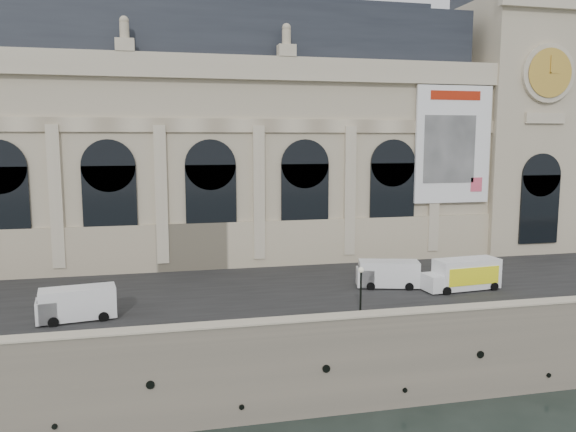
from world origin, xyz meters
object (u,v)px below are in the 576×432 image
object	(u,v)px
van_c	(385,274)
lamp_right	(361,294)
box_truck	(463,275)
van_b	(73,304)

from	to	relation	value
van_c	lamp_right	distance (m)	10.10
box_truck	van_c	bearing A→B (deg)	160.12
van_b	lamp_right	world-z (taller)	lamp_right
van_c	box_truck	xyz separation A→B (m)	(6.53, -2.36, 0.16)
van_c	box_truck	world-z (taller)	box_truck
van_b	box_truck	size ratio (longest dim) A/B	0.81
van_b	box_truck	xyz separation A→B (m)	(33.08, 1.57, 0.15)
van_b	van_c	world-z (taller)	van_b
box_truck	lamp_right	xyz separation A→B (m)	(-11.97, -6.12, 0.61)
van_b	box_truck	bearing A→B (deg)	2.71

